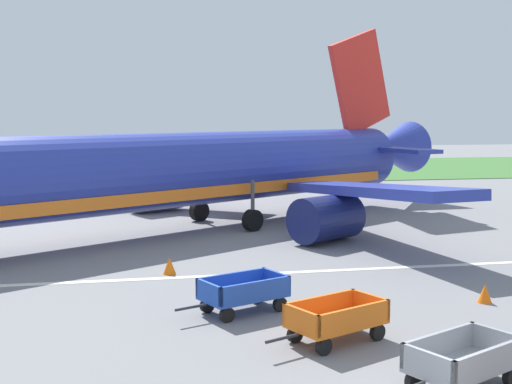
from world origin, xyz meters
TOP-DOWN VIEW (x-y plane):
  - grass_strip at (0.00, 59.40)m, footprint 220.00×28.00m
  - apron_stripe at (0.00, 13.15)m, footprint 120.00×0.36m
  - airplane at (-1.64, 23.39)m, footprint 33.71×28.21m
  - baggage_cart_third_in_row at (1.60, 2.11)m, footprint 3.52×2.35m
  - baggage_cart_fourth_in_row at (-0.17, 5.49)m, footprint 3.53×2.32m
  - baggage_cart_far_end at (-2.10, 8.53)m, footprint 3.55×2.28m
  - traffic_cone_near_plane at (5.54, 8.09)m, footprint 0.45×0.45m
  - traffic_cone_by_carts at (-3.97, 13.79)m, footprint 0.48×0.48m

SIDE VIEW (x-z plane):
  - apron_stripe at x=0.00m, z-range 0.00..0.01m
  - grass_strip at x=0.00m, z-range 0.00..0.06m
  - traffic_cone_near_plane at x=5.54m, z-range 0.00..0.59m
  - traffic_cone_by_carts at x=-3.97m, z-range 0.00..0.64m
  - baggage_cart_third_in_row at x=1.60m, z-range 0.07..1.14m
  - baggage_cart_fourth_in_row at x=-0.17m, z-range 0.07..1.14m
  - baggage_cart_far_end at x=-2.10m, z-range 0.07..1.14m
  - airplane at x=-1.64m, z-range -2.62..8.72m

